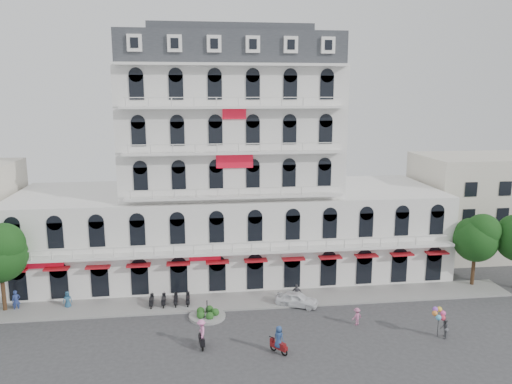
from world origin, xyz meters
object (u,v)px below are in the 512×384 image
object	(u,v)px
parked_car	(297,299)
balloon_vendor	(442,323)
rider_center	(201,333)
rider_east	(279,340)

from	to	relation	value
parked_car	balloon_vendor	size ratio (longest dim) A/B	1.61
rider_center	balloon_vendor	xyz separation A→B (m)	(19.16, -0.82, 0.04)
parked_car	rider_center	distance (m)	11.01
rider_east	parked_car	bearing A→B (deg)	-60.80
parked_car	rider_east	bearing A→B (deg)	-176.32
parked_car	balloon_vendor	xyz separation A→B (m)	(10.32, -7.36, 0.60)
rider_east	balloon_vendor	xyz separation A→B (m)	(13.40, 0.79, 0.16)
rider_east	rider_center	world-z (taller)	rider_center
parked_car	rider_center	bearing A→B (deg)	150.89
rider_center	parked_car	bearing A→B (deg)	120.51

